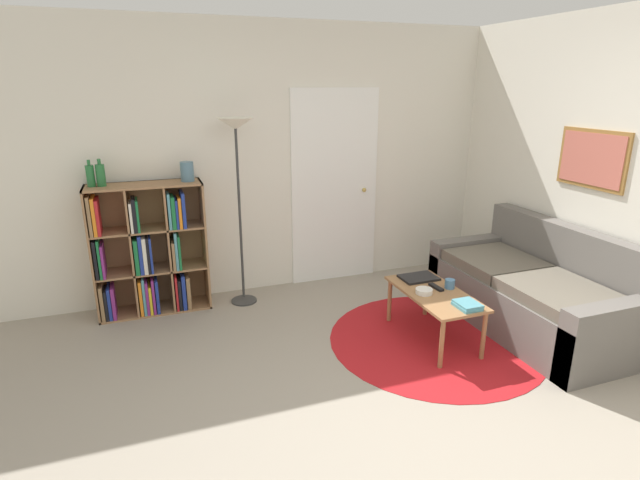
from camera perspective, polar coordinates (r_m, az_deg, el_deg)
The scene contains 16 objects.
ground_plane at distance 3.18m, azimuth 11.41°, elevation -22.57°, with size 14.00×14.00×0.00m, color gray.
wall_back at distance 5.01m, azimuth -3.78°, elevation 8.90°, with size 7.28×0.11×2.60m.
wall_right at distance 4.94m, azimuth 26.11°, elevation 7.23°, with size 0.08×5.70×2.60m.
rug at distance 4.31m, azimuth 13.07°, elevation -11.04°, with size 1.75×1.75×0.01m.
bookshelf at distance 4.78m, azimuth -19.13°, elevation -1.40°, with size 0.99×0.34×1.19m.
floor_lamp at distance 4.55m, azimuth -9.54°, elevation 10.60°, with size 0.32×0.32×1.74m.
couch at distance 4.72m, azimuth 23.42°, elevation -5.67°, with size 0.88×1.80×0.87m.
coffee_table at distance 4.18m, azimuth 12.95°, elevation -6.45°, with size 0.45×0.90×0.42m.
laptop at distance 4.40m, azimuth 11.21°, elevation -4.24°, with size 0.31×0.22×0.02m.
bowl at distance 4.11m, azimuth 11.81°, elevation -5.74°, with size 0.14×0.14×0.04m.
book_stack_on_table at distance 3.94m, azimuth 16.49°, elevation -7.15°, with size 0.17×0.19×0.04m.
cup at distance 4.25m, azimuth 14.61°, elevation -4.87°, with size 0.08×0.08×0.08m.
remote at distance 4.23m, azimuth 13.13°, elevation -5.27°, with size 0.05×0.16×0.02m.
bottle_left at distance 4.65m, azimuth -24.77°, elevation 6.71°, with size 0.07×0.07×0.23m.
bottle_middle at distance 4.63m, azimuth -23.78°, elevation 6.83°, with size 0.07×0.07×0.23m.
vase_on_shelf at distance 4.62m, azimuth -14.95°, elevation 7.56°, with size 0.12×0.12×0.17m.
Camera 1 is at (-1.36, -2.04, 2.03)m, focal length 28.00 mm.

